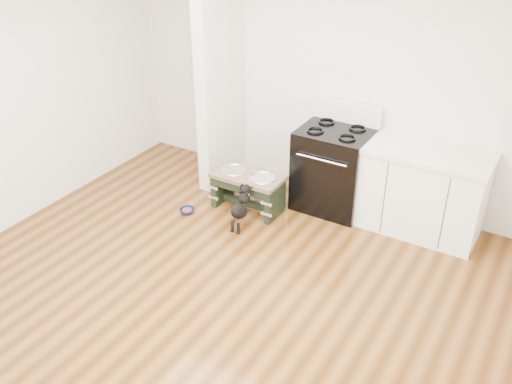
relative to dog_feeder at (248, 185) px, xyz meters
name	(u,v)px	position (x,y,z in m)	size (l,w,h in m)	color
ground	(202,307)	(0.52, -1.61, -0.30)	(5.00, 5.00, 0.00)	#49280D
room_shell	(191,136)	(0.52, -1.61, 1.32)	(5.00, 5.00, 5.00)	silver
partition_wall	(220,70)	(-0.65, 0.49, 1.05)	(0.15, 0.80, 2.70)	silver
oven_range	(334,167)	(0.77, 0.55, 0.17)	(0.76, 0.69, 1.14)	black
cabinet_run	(423,192)	(1.75, 0.57, 0.15)	(1.24, 0.64, 0.91)	white
dog_feeder	(248,185)	(0.00, 0.00, 0.00)	(0.78, 0.42, 0.44)	black
puppy	(241,206)	(0.14, -0.36, -0.04)	(0.14, 0.40, 0.48)	black
floor_bowl	(187,211)	(-0.53, -0.42, -0.28)	(0.19, 0.19, 0.05)	navy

